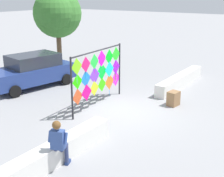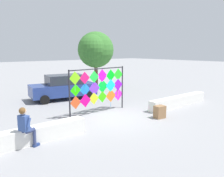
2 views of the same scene
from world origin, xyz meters
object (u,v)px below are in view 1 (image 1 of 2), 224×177
object	(u,v)px
kite_display_rack	(99,72)
tree_palm_like	(57,13)
seated_vendor	(59,141)
parked_car	(32,70)
cardboard_box_large	(173,99)

from	to	relation	value
kite_display_rack	tree_palm_like	distance (m)	8.05
kite_display_rack	tree_palm_like	size ratio (longest dim) A/B	0.74
kite_display_rack	seated_vendor	size ratio (longest dim) A/B	2.46
kite_display_rack	parked_car	world-z (taller)	kite_display_rack
seated_vendor	tree_palm_like	bearing A→B (deg)	43.98
tree_palm_like	seated_vendor	bearing A→B (deg)	-136.02
kite_display_rack	cardboard_box_large	distance (m)	3.30
kite_display_rack	parked_car	size ratio (longest dim) A/B	0.80
parked_car	cardboard_box_large	distance (m)	7.09
kite_display_rack	tree_palm_like	xyz separation A→B (m)	(4.38, 6.49, 1.87)
cardboard_box_large	tree_palm_like	bearing A→B (deg)	73.67
seated_vendor	kite_display_rack	bearing A→B (deg)	24.72
seated_vendor	cardboard_box_large	bearing A→B (deg)	-4.70
kite_display_rack	cardboard_box_large	world-z (taller)	kite_display_rack
cardboard_box_large	parked_car	bearing A→B (deg)	102.01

